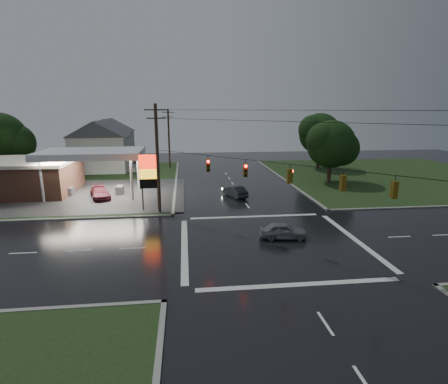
{
  "coord_description": "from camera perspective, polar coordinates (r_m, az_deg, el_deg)",
  "views": [
    {
      "loc": [
        -6.82,
        -25.83,
        10.49
      ],
      "look_at": [
        -3.26,
        5.34,
        3.0
      ],
      "focal_mm": 28.0,
      "sensor_mm": 36.0,
      "label": 1
    }
  ],
  "objects": [
    {
      "name": "car_pump",
      "position": [
        44.27,
        -19.58,
        -0.14
      ],
      "size": [
        3.48,
        5.2,
        1.4
      ],
      "primitive_type": "imported",
      "rotation": [
        0.0,
        0.0,
        0.35
      ],
      "color": "#4D111B",
      "rests_on": "ground"
    },
    {
      "name": "pylon_sign",
      "position": [
        37.09,
        -12.12,
        3.06
      ],
      "size": [
        2.0,
        0.35,
        6.0
      ],
      "color": "#59595E",
      "rests_on": "ground"
    },
    {
      "name": "grass_ne",
      "position": [
        62.23,
        25.47,
        2.44
      ],
      "size": [
        36.0,
        36.0,
        0.08
      ],
      "primitive_type": "cube",
      "color": "#1E2F15",
      "rests_on": "ground"
    },
    {
      "name": "gas_station",
      "position": [
        49.92,
        -28.63,
        2.62
      ],
      "size": [
        26.2,
        18.0,
        5.6
      ],
      "color": "#2D2D2D",
      "rests_on": "ground"
    },
    {
      "name": "utility_pole_n",
      "position": [
        64.08,
        -8.99,
        8.77
      ],
      "size": [
        2.2,
        0.32,
        10.5
      ],
      "color": "#382619",
      "rests_on": "ground"
    },
    {
      "name": "utility_pole_nw",
      "position": [
        35.75,
        -10.8,
        5.52
      ],
      "size": [
        2.2,
        0.32,
        11.0
      ],
      "color": "#382619",
      "rests_on": "ground"
    },
    {
      "name": "ground",
      "position": [
        28.7,
        7.78,
        -8.14
      ],
      "size": [
        120.0,
        120.0,
        0.0
      ],
      "primitive_type": "plane",
      "color": "black",
      "rests_on": "ground"
    },
    {
      "name": "grass_nw",
      "position": [
        56.25,
        -26.32,
        1.31
      ],
      "size": [
        36.0,
        36.0,
        0.08
      ],
      "primitive_type": "cube",
      "color": "#1E2F15",
      "rests_on": "ground"
    },
    {
      "name": "car_north",
      "position": [
        42.56,
        1.8,
        0.11
      ],
      "size": [
        2.78,
        4.46,
        1.39
      ],
      "primitive_type": "imported",
      "rotation": [
        0.0,
        0.0,
        3.48
      ],
      "color": "#202428",
      "rests_on": "ground"
    },
    {
      "name": "traffic_signals",
      "position": [
        27.0,
        8.26,
        4.75
      ],
      "size": [
        26.87,
        26.87,
        1.47
      ],
      "color": "black",
      "rests_on": "ground"
    },
    {
      "name": "house_near",
      "position": [
        63.72,
        -19.44,
        7.19
      ],
      "size": [
        11.05,
        8.48,
        8.6
      ],
      "color": "silver",
      "rests_on": "ground"
    },
    {
      "name": "tree_ne_far",
      "position": [
        64.59,
        15.5,
        9.12
      ],
      "size": [
        8.46,
        7.2,
        9.8
      ],
      "color": "black",
      "rests_on": "ground"
    },
    {
      "name": "car_crossing",
      "position": [
        29.5,
        9.63,
        -6.23
      ],
      "size": [
        4.05,
        1.99,
        1.33
      ],
      "primitive_type": "imported",
      "rotation": [
        0.0,
        0.0,
        1.46
      ],
      "color": "gray",
      "rests_on": "ground"
    },
    {
      "name": "house_far",
      "position": [
        75.61,
        -18.21,
        8.15
      ],
      "size": [
        11.05,
        8.48,
        8.6
      ],
      "color": "silver",
      "rests_on": "ground"
    },
    {
      "name": "tree_ne_near",
      "position": [
        52.45,
        17.23,
        7.44
      ],
      "size": [
        7.99,
        6.8,
        8.98
      ],
      "color": "black",
      "rests_on": "ground"
    },
    {
      "name": "tree_nw_behind",
      "position": [
        62.17,
        -32.55,
        7.37
      ],
      "size": [
        8.93,
        7.6,
        10.0
      ],
      "color": "black",
      "rests_on": "ground"
    }
  ]
}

